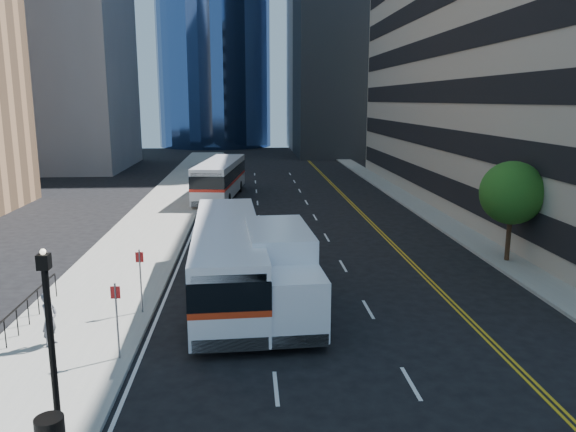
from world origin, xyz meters
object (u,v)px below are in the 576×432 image
Objects in this scene: street_tree at (512,193)px; pedestrian at (49,319)px; box_truck at (281,273)px; lamp_post at (50,334)px; bus_rear at (220,178)px; bus_front at (228,258)px.

street_tree reaches higher than pedestrian.
box_truck is 3.85× the size of pedestrian.
pedestrian is at bearing 110.15° from lamp_post.
bus_rear is (2.40, 34.69, -1.00)m from lamp_post.
bus_front is at bearing -163.78° from street_tree.
bus_front is 6.75× the size of pedestrian.
box_truck is 8.26m from pedestrian.
bus_front reaches higher than bus_rear.
bus_front is at bearing -79.84° from bus_rear.
lamp_post is (-18.00, -14.00, -0.92)m from street_tree.
bus_rear is at bearing 90.79° from bus_front.
bus_front is 7.47m from pedestrian.
pedestrian is (-19.90, -8.82, -2.58)m from street_tree.
box_truck is at bearing -63.08° from pedestrian.
bus_front is (-14.14, -4.11, -1.91)m from street_tree.
pedestrian is (-4.30, -29.51, -0.66)m from bus_rear.
box_truck is (5.99, 7.52, -0.97)m from lamp_post.
street_tree is at bearing 25.16° from box_truck.
pedestrian is at bearing -156.10° from street_tree.
street_tree reaches higher than bus_front.
lamp_post is 9.66m from box_truck.
lamp_post is 0.37× the size of bus_front.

